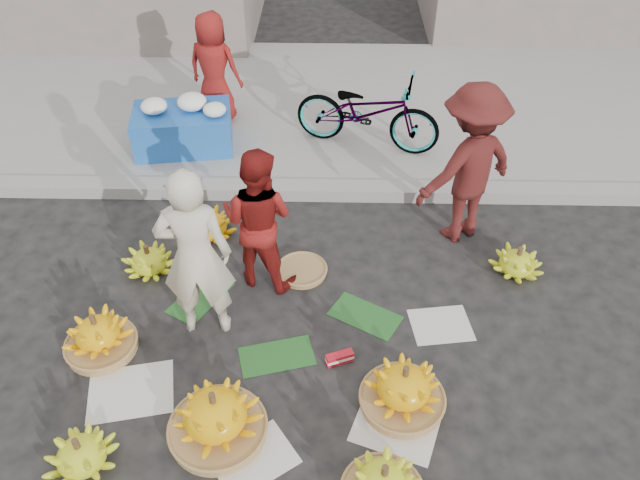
{
  "coord_description": "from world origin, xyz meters",
  "views": [
    {
      "loc": [
        0.36,
        -3.71,
        4.37
      ],
      "look_at": [
        0.27,
        0.58,
        0.7
      ],
      "focal_mm": 35.0,
      "sensor_mm": 36.0,
      "label": 1
    }
  ],
  "objects_px": {
    "flower_table": "(183,126)",
    "banana_bunch_4": "(404,388)",
    "banana_bunch_0": "(98,335)",
    "vendor_cream": "(195,256)",
    "bicycle": "(367,111)"
  },
  "relations": [
    {
      "from": "banana_bunch_4",
      "to": "flower_table",
      "type": "relative_size",
      "value": 0.61
    },
    {
      "from": "flower_table",
      "to": "banana_bunch_4",
      "type": "bearing_deg",
      "value": -64.62
    },
    {
      "from": "bicycle",
      "to": "banana_bunch_0",
      "type": "bearing_deg",
      "value": 159.13
    },
    {
      "from": "banana_bunch_0",
      "to": "flower_table",
      "type": "bearing_deg",
      "value": 86.92
    },
    {
      "from": "banana_bunch_4",
      "to": "bicycle",
      "type": "distance_m",
      "value": 3.83
    },
    {
      "from": "vendor_cream",
      "to": "flower_table",
      "type": "distance_m",
      "value": 3.03
    },
    {
      "from": "banana_bunch_0",
      "to": "vendor_cream",
      "type": "distance_m",
      "value": 1.16
    },
    {
      "from": "vendor_cream",
      "to": "flower_table",
      "type": "xyz_separation_m",
      "value": [
        -0.72,
        2.91,
        -0.46
      ]
    },
    {
      "from": "banana_bunch_0",
      "to": "vendor_cream",
      "type": "relative_size",
      "value": 0.37
    },
    {
      "from": "banana_bunch_4",
      "to": "bicycle",
      "type": "bearing_deg",
      "value": 92.59
    },
    {
      "from": "banana_bunch_0",
      "to": "banana_bunch_4",
      "type": "bearing_deg",
      "value": -11.11
    },
    {
      "from": "bicycle",
      "to": "banana_bunch_4",
      "type": "bearing_deg",
      "value": -161.51
    },
    {
      "from": "banana_bunch_4",
      "to": "vendor_cream",
      "type": "distance_m",
      "value": 2.04
    },
    {
      "from": "bicycle",
      "to": "flower_table",
      "type": "bearing_deg",
      "value": 107.89
    },
    {
      "from": "banana_bunch_0",
      "to": "bicycle",
      "type": "relative_size",
      "value": 0.35
    }
  ]
}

